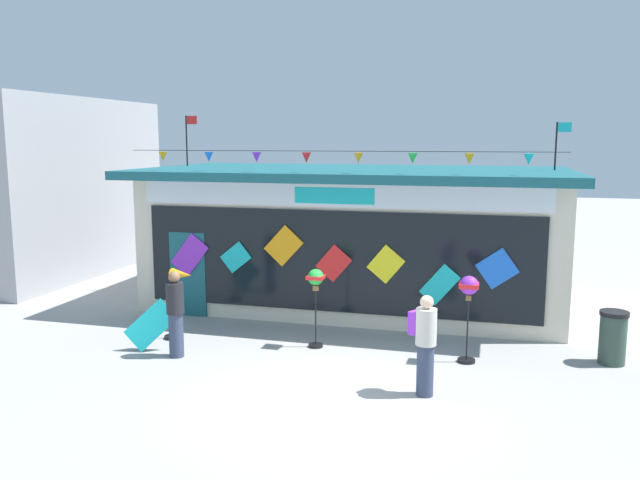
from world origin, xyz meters
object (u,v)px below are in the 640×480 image
at_px(display_kite_on_ground, 151,325).
at_px(wind_spinner_left, 316,286).
at_px(trash_bin, 613,337).
at_px(kite_shop_building, 356,235).
at_px(person_near_camera, 425,343).
at_px(wind_spinner_center_left, 469,294).
at_px(wind_spinner_far_left, 179,290).
at_px(person_mid_plaza, 175,314).

bearing_deg(display_kite_on_ground, wind_spinner_left, 18.93).
bearing_deg(trash_bin, wind_spinner_left, -174.98).
xyz_separation_m(kite_shop_building, person_near_camera, (2.36, -5.75, -0.85)).
bearing_deg(wind_spinner_center_left, wind_spinner_far_left, -179.02).
xyz_separation_m(kite_shop_building, trash_bin, (5.59, -3.34, -1.23)).
relative_size(wind_spinner_far_left, trash_bin, 1.49).
distance_m(wind_spinner_center_left, person_near_camera, 1.94).
bearing_deg(person_mid_plaza, person_near_camera, 27.02).
bearing_deg(person_mid_plaza, wind_spinner_center_left, 46.70).
xyz_separation_m(wind_spinner_far_left, display_kite_on_ground, (-0.21, -0.83, -0.53)).
height_order(kite_shop_building, wind_spinner_center_left, kite_shop_building).
relative_size(person_near_camera, display_kite_on_ground, 1.72).
bearing_deg(kite_shop_building, wind_spinner_center_left, -53.13).
height_order(wind_spinner_center_left, trash_bin, wind_spinner_center_left).
bearing_deg(kite_shop_building, wind_spinner_far_left, -125.50).
relative_size(wind_spinner_far_left, display_kite_on_ground, 1.54).
xyz_separation_m(wind_spinner_left, display_kite_on_ground, (-3.09, -1.06, -0.75)).
height_order(kite_shop_building, person_mid_plaza, kite_shop_building).
distance_m(wind_spinner_left, wind_spinner_center_left, 2.98).
relative_size(person_mid_plaza, trash_bin, 1.67).
height_order(wind_spinner_center_left, person_mid_plaza, person_mid_plaza).
distance_m(wind_spinner_left, person_near_camera, 3.08).
xyz_separation_m(wind_spinner_far_left, wind_spinner_center_left, (5.86, 0.10, 0.26)).
bearing_deg(display_kite_on_ground, kite_shop_building, 57.60).
height_order(kite_shop_building, display_kite_on_ground, kite_shop_building).
height_order(wind_spinner_far_left, wind_spinner_left, wind_spinner_left).
bearing_deg(kite_shop_building, person_mid_plaza, -115.70).
bearing_deg(trash_bin, kite_shop_building, 149.16).
relative_size(wind_spinner_center_left, trash_bin, 1.64).
bearing_deg(wind_spinner_center_left, trash_bin, 13.34).
bearing_deg(wind_spinner_center_left, kite_shop_building, 126.87).
relative_size(wind_spinner_center_left, person_mid_plaza, 0.99).
height_order(wind_spinner_left, trash_bin, wind_spinner_left).
distance_m(wind_spinner_far_left, person_near_camera, 5.52).
bearing_deg(person_near_camera, display_kite_on_ground, 113.59).
bearing_deg(trash_bin, person_near_camera, -143.18).
relative_size(wind_spinner_far_left, person_near_camera, 0.89).
height_order(wind_spinner_far_left, person_near_camera, person_near_camera).
relative_size(wind_spinner_center_left, person_near_camera, 0.99).
xyz_separation_m(kite_shop_building, wind_spinner_center_left, (2.97, -3.96, -0.43)).
xyz_separation_m(wind_spinner_center_left, display_kite_on_ground, (-6.07, -0.93, -0.79)).
bearing_deg(wind_spinner_center_left, person_near_camera, -108.75).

